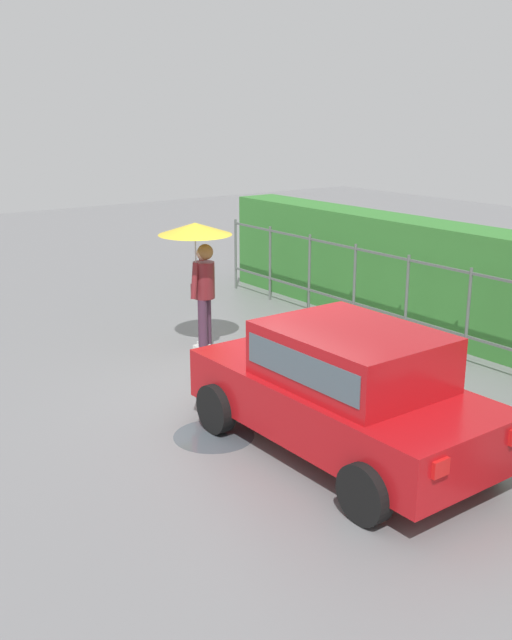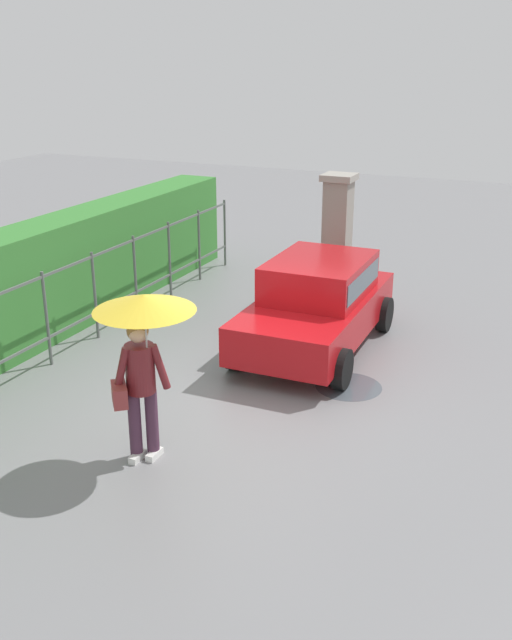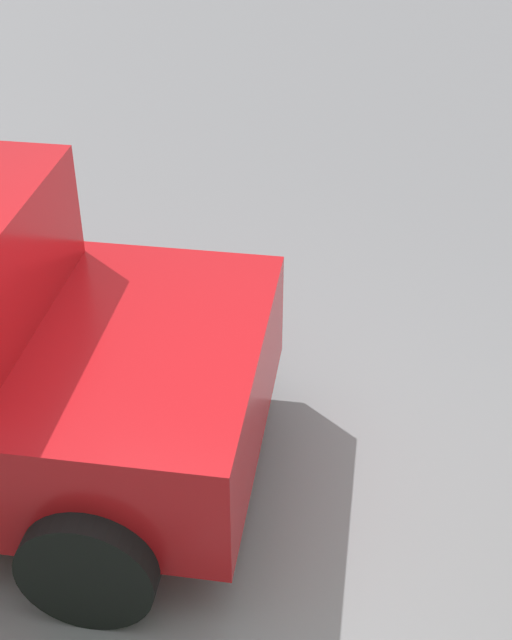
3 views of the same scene
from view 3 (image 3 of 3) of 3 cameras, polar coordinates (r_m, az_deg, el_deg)
ground_plane at (r=4.28m, az=1.45°, el=-14.39°), size 40.00×40.00×0.00m
puddle_near at (r=5.31m, az=-5.52°, el=-2.91°), size 0.96×0.96×0.00m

